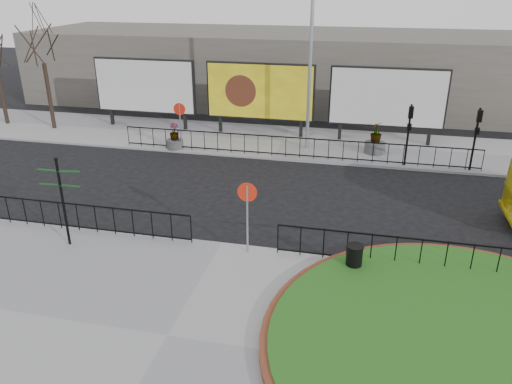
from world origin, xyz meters
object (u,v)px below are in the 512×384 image
(billboard_mid, at_px, (260,92))
(litter_bin, at_px, (354,258))
(planter_c, at_px, (375,142))
(lamp_post, at_px, (310,58))
(fingerpost_sign, at_px, (61,193))
(planter_a, at_px, (175,139))

(billboard_mid, distance_m, litter_bin, 15.19)
(billboard_mid, relative_size, planter_c, 3.79)
(lamp_post, relative_size, fingerpost_sign, 2.93)
(billboard_mid, distance_m, planter_c, 7.10)
(billboard_mid, bearing_deg, lamp_post, -33.25)
(billboard_mid, xyz_separation_m, planter_a, (-3.88, -3.57, -1.99))
(litter_bin, bearing_deg, planter_a, 133.99)
(billboard_mid, bearing_deg, litter_bin, -66.51)
(billboard_mid, distance_m, fingerpost_sign, 14.69)
(litter_bin, height_order, planter_c, planter_c)
(fingerpost_sign, xyz_separation_m, planter_c, (10.14, 12.26, -1.31))
(fingerpost_sign, relative_size, planter_a, 2.32)
(lamp_post, bearing_deg, planter_c, -0.00)
(fingerpost_sign, height_order, planter_c, fingerpost_sign)
(billboard_mid, relative_size, lamp_post, 0.67)
(fingerpost_sign, distance_m, litter_bin, 9.70)
(fingerpost_sign, distance_m, planter_c, 15.96)
(lamp_post, relative_size, planter_a, 6.80)
(litter_bin, distance_m, planter_c, 11.85)
(lamp_post, bearing_deg, planter_a, -166.92)
(planter_a, bearing_deg, fingerpost_sign, -88.40)
(billboard_mid, bearing_deg, planter_a, -137.37)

